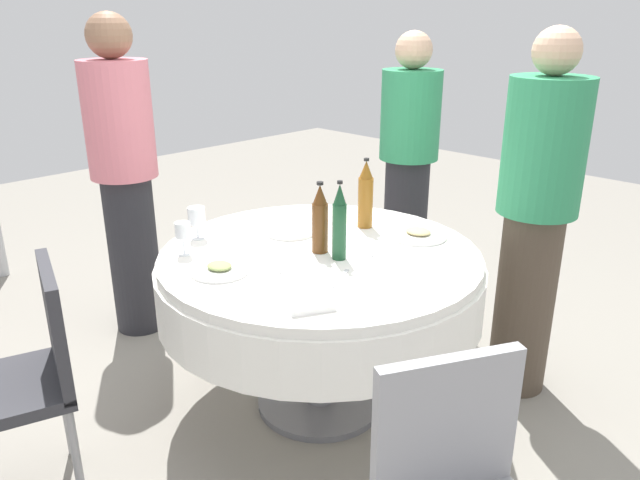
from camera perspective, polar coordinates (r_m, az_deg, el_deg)
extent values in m
plane|color=gray|center=(2.87, 0.00, -14.98)|extent=(10.00, 10.00, 0.00)
cylinder|color=white|center=(2.52, 0.00, -1.51)|extent=(1.32, 1.32, 0.04)
cylinder|color=white|center=(2.57, 0.00, -4.20)|extent=(1.35, 1.35, 0.22)
cylinder|color=slate|center=(2.73, 0.00, -10.88)|extent=(0.14, 0.14, 0.48)
cylinder|color=slate|center=(2.86, 0.00, -14.73)|extent=(0.56, 0.56, 0.03)
cylinder|color=#194728|center=(2.40, 1.88, 0.79)|extent=(0.06, 0.06, 0.23)
cone|color=#194728|center=(2.36, 1.93, 4.33)|extent=(0.05, 0.05, 0.08)
cylinder|color=black|center=(2.34, 1.94, 5.43)|extent=(0.02, 0.02, 0.01)
cylinder|color=#8C5619|center=(2.78, 4.26, 3.50)|extent=(0.07, 0.07, 0.23)
cone|color=#8C5619|center=(2.73, 4.34, 6.59)|extent=(0.06, 0.06, 0.08)
cylinder|color=black|center=(2.72, 4.37, 7.51)|extent=(0.02, 0.02, 0.01)
cylinder|color=#593314|center=(2.48, -0.02, 1.14)|extent=(0.07, 0.07, 0.20)
cone|color=#593314|center=(2.43, -0.02, 4.30)|extent=(0.06, 0.06, 0.08)
cylinder|color=black|center=(2.42, -0.02, 5.34)|extent=(0.03, 0.03, 0.01)
cylinder|color=white|center=(2.71, -11.31, 0.20)|extent=(0.06, 0.06, 0.00)
cylinder|color=white|center=(2.70, -11.36, 0.88)|extent=(0.01, 0.01, 0.06)
cylinder|color=white|center=(2.68, -11.46, 2.26)|extent=(0.07, 0.07, 0.07)
cylinder|color=gold|center=(2.68, -11.43, 1.85)|extent=(0.06, 0.06, 0.03)
cylinder|color=white|center=(2.54, -12.54, -1.26)|extent=(0.06, 0.06, 0.00)
cylinder|color=white|center=(2.53, -12.60, -0.49)|extent=(0.01, 0.01, 0.07)
cylinder|color=white|center=(2.51, -12.72, 0.92)|extent=(0.06, 0.06, 0.06)
cylinder|color=white|center=(2.71, 9.15, 0.44)|extent=(0.25, 0.25, 0.02)
ellipsoid|color=tan|center=(2.70, 9.17, 0.80)|extent=(0.11, 0.10, 0.02)
cylinder|color=white|center=(2.73, -2.81, 0.84)|extent=(0.23, 0.23, 0.02)
cylinder|color=white|center=(2.34, -9.35, -2.81)|extent=(0.22, 0.22, 0.02)
ellipsoid|color=#8C9E59|center=(2.33, -9.38, -2.40)|extent=(0.10, 0.09, 0.02)
cube|color=silver|center=(2.54, 5.05, -0.81)|extent=(0.12, 0.16, 0.00)
cube|color=silver|center=(2.25, 1.80, -3.64)|extent=(0.08, 0.17, 0.00)
cube|color=silver|center=(2.39, -3.43, -2.23)|extent=(0.13, 0.14, 0.00)
cube|color=white|center=(2.06, -1.17, -5.76)|extent=(0.21, 0.21, 0.02)
cylinder|color=#26262B|center=(3.46, -16.99, -1.28)|extent=(0.26, 0.26, 0.87)
cylinder|color=#D8727F|center=(3.27, -18.31, 10.62)|extent=(0.34, 0.34, 0.58)
sphere|color=#8C664C|center=(3.23, -19.13, 17.63)|extent=(0.22, 0.22, 0.22)
cylinder|color=#26262B|center=(3.73, 7.91, 1.04)|extent=(0.26, 0.26, 0.87)
cylinder|color=#2D8C59|center=(3.57, 8.45, 11.47)|extent=(0.34, 0.34, 0.50)
sphere|color=#D8AD8C|center=(3.53, 8.76, 17.15)|extent=(0.21, 0.21, 0.21)
cylinder|color=#4C3F33|center=(2.94, 18.55, -5.52)|extent=(0.26, 0.26, 0.86)
cylinder|color=#2D8C59|center=(2.71, 20.24, 8.16)|extent=(0.34, 0.34, 0.57)
sphere|color=#D8AD8C|center=(2.67, 21.27, 16.15)|extent=(0.19, 0.19, 0.19)
cube|color=#2D2D33|center=(2.40, -27.13, -12.40)|extent=(0.50, 0.50, 0.04)
cube|color=#2D2D33|center=(2.30, -23.50, -7.23)|extent=(0.39, 0.16, 0.42)
cylinder|color=gray|center=(2.67, -22.70, -14.25)|extent=(0.03, 0.03, 0.43)
cylinder|color=gray|center=(2.39, -21.77, -18.60)|extent=(0.03, 0.03, 0.43)
cube|color=#99999E|center=(1.67, 11.70, -16.86)|extent=(0.22, 0.37, 0.42)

